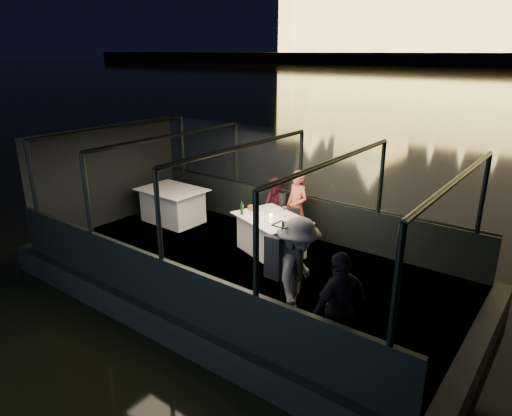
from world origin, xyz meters
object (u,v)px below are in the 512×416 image
Objects in this scene: chair_port_right at (287,226)px; passenger_dark at (340,300)px; wine_bottle at (242,207)px; dining_table_central at (271,235)px; person_man_maroon at (276,204)px; person_woman_coral at (297,209)px; chair_port_left at (272,219)px; passenger_stripe at (298,275)px; dining_table_aft at (173,206)px; coat_stand at (282,271)px.

chair_port_right is 3.71m from passenger_dark.
passenger_dark is at bearing -31.76° from wine_bottle.
dining_table_central is 0.94m from person_man_maroon.
chair_port_left is at bearing -145.58° from person_woman_coral.
passenger_stripe is 0.87m from passenger_dark.
person_woman_coral is 0.91× the size of passenger_stripe.
passenger_dark reaches higher than chair_port_right.
person_man_maroon is 1.01m from wine_bottle.
person_woman_coral is at bearing 17.52° from person_man_maroon.
dining_table_central is at bearing -109.26° from passenger_dark.
chair_port_right is at bearing 80.32° from dining_table_central.
person_man_maroon is 3.49m from passenger_stripe.
passenger_stripe reaches higher than passenger_dark.
dining_table_aft is 3.13m from person_woman_coral.
chair_port_left is 0.33m from person_man_maroon.
chair_port_right is at bearing -16.04° from person_man_maroon.
passenger_dark is (2.55, -2.66, 0.40)m from chair_port_right.
passenger_stripe is at bearing -39.75° from person_woman_coral.
chair_port_right is 0.52× the size of passenger_dark.
coat_stand reaches higher than passenger_stripe.
chair_port_left is 1.26× the size of chair_port_right.
person_man_maroon is (-0.53, -0.01, 0.00)m from person_woman_coral.
person_man_maroon is (-0.49, 0.31, 0.30)m from chair_port_right.
dining_table_central is at bearing 23.41° from passenger_stripe.
dining_table_central is 3.46m from passenger_dark.
dining_table_aft reaches higher than dining_table_central.
chair_port_left is at bearing 12.43° from dining_table_aft.
passenger_stripe reaches higher than chair_port_right.
person_woman_coral is at bearing 13.11° from dining_table_aft.
dining_table_central is at bearing -80.39° from person_woman_coral.
coat_stand is (1.63, -2.05, 0.51)m from dining_table_central.
chair_port_right is 0.44m from person_woman_coral.
wine_bottle reaches higher than chair_port_left.
wine_bottle is at bearing -147.70° from chair_port_right.
person_man_maroon reaches higher than wine_bottle.
dining_table_aft is at bearing 178.65° from dining_table_central.
coat_stand is 0.97× the size of passenger_stripe.
dining_table_central is at bearing 128.47° from coat_stand.
passenger_stripe is 6.17× the size of wine_bottle.
passenger_stripe is 2.92m from wine_bottle.
passenger_dark is 3.76m from wine_bottle.
coat_stand is at bearing -43.76° from person_woman_coral.
dining_table_central is 1.44× the size of chair_port_left.
person_man_maroon is (-2.04, 2.81, -0.15)m from coat_stand.
chair_port_right is 0.66m from person_man_maroon.
person_woman_coral is 3.19m from passenger_stripe.
chair_port_left is (2.51, 0.55, 0.06)m from dining_table_aft.
person_man_maroon is at bearing 19.81° from passenger_stripe.
passenger_dark is at bearing -20.48° from chair_port_left.
wine_bottle is (-0.68, -1.00, 0.17)m from person_woman_coral.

